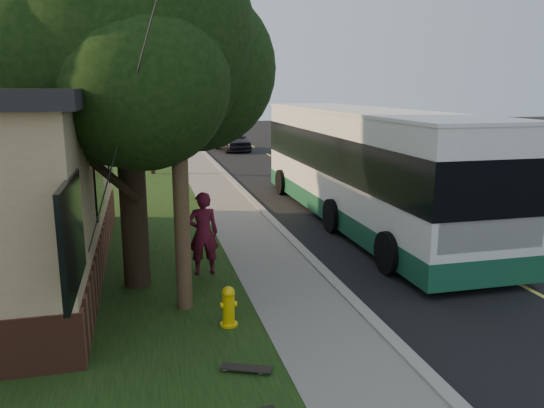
{
  "coord_description": "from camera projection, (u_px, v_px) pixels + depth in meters",
  "views": [
    {
      "loc": [
        -3.96,
        -8.8,
        4.26
      ],
      "look_at": [
        -0.96,
        3.4,
        1.5
      ],
      "focal_mm": 35.0,
      "sensor_mm": 36.0,
      "label": 1
    }
  ],
  "objects": [
    {
      "name": "bare_tree_near",
      "position": [
        151.0,
        132.0,
        25.98
      ],
      "size": [
        1.38,
        1.21,
        4.31
      ],
      "color": "black",
      "rests_on": "grass_verge"
    },
    {
      "name": "bare_tree_far",
      "position": [
        155.0,
        120.0,
        37.51
      ],
      "size": [
        1.38,
        1.21,
        4.03
      ],
      "color": "black",
      "rests_on": "grass_verge"
    },
    {
      "name": "road",
      "position": [
        355.0,
        200.0,
        20.6
      ],
      "size": [
        8.0,
        80.0,
        0.01
      ],
      "primitive_type": "cube",
      "color": "black",
      "rests_on": "ground"
    },
    {
      "name": "skateboarder",
      "position": [
        203.0,
        233.0,
        12.01
      ],
      "size": [
        0.71,
        0.47,
        1.92
      ],
      "primitive_type": "imported",
      "rotation": [
        0.0,
        0.0,
        3.15
      ],
      "color": "#551122",
      "rests_on": "grass_verge"
    },
    {
      "name": "transit_bus",
      "position": [
        363.0,
        163.0,
        16.92
      ],
      "size": [
        3.07,
        13.32,
        3.6
      ],
      "color": "silver",
      "rests_on": "ground"
    },
    {
      "name": "skateboard_spare",
      "position": [
        246.0,
        368.0,
        7.98
      ],
      "size": [
        0.8,
        0.49,
        0.07
      ],
      "color": "black",
      "rests_on": "grass_verge"
    },
    {
      "name": "distant_car",
      "position": [
        232.0,
        140.0,
        36.44
      ],
      "size": [
        2.3,
        4.56,
        1.49
      ],
      "primitive_type": "imported",
      "rotation": [
        0.0,
        0.0,
        0.13
      ],
      "color": "black",
      "rests_on": "ground"
    },
    {
      "name": "leafy_tree",
      "position": [
        126.0,
        42.0,
        10.61
      ],
      "size": [
        6.3,
        6.0,
        7.8
      ],
      "color": "black",
      "rests_on": "grass_verge"
    },
    {
      "name": "fire_hydrant",
      "position": [
        229.0,
        306.0,
        9.49
      ],
      "size": [
        0.32,
        0.32,
        0.74
      ],
      "color": "yellow",
      "rests_on": "grass_verge"
    },
    {
      "name": "ground",
      "position": [
        363.0,
        314.0,
        10.18
      ],
      "size": [
        120.0,
        120.0,
        0.0
      ],
      "primitive_type": "plane",
      "color": "black",
      "rests_on": "ground"
    },
    {
      "name": "sidewalk",
      "position": [
        228.0,
        205.0,
        19.43
      ],
      "size": [
        2.0,
        80.0,
        0.08
      ],
      "primitive_type": "cube",
      "color": "slate",
      "rests_on": "ground"
    },
    {
      "name": "traffic_signal",
      "position": [
        198.0,
        102.0,
        41.87
      ],
      "size": [
        0.18,
        0.22,
        5.5
      ],
      "color": "#2D2D30",
      "rests_on": "ground"
    },
    {
      "name": "utility_pole",
      "position": [
        176.0,
        66.0,
        9.36
      ],
      "size": [
        2.86,
        3.21,
        9.07
      ],
      "color": "#473321",
      "rests_on": "ground"
    },
    {
      "name": "grass_verge",
      "position": [
        130.0,
        211.0,
        18.61
      ],
      "size": [
        5.0,
        80.0,
        0.07
      ],
      "primitive_type": "cube",
      "color": "black",
      "rests_on": "ground"
    },
    {
      "name": "dumpster",
      "position": [
        21.0,
        206.0,
        16.58
      ],
      "size": [
        1.61,
        1.46,
        1.17
      ],
      "color": "black",
      "rests_on": "building_lot"
    },
    {
      "name": "curb",
      "position": [
        255.0,
        203.0,
        19.66
      ],
      "size": [
        0.25,
        80.0,
        0.12
      ],
      "primitive_type": "cube",
      "color": "gray",
      "rests_on": "ground"
    }
  ]
}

